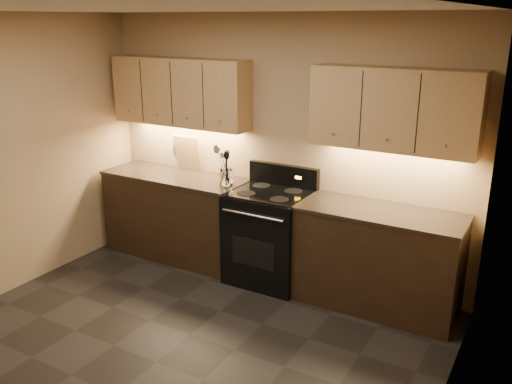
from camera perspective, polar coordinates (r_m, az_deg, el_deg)
floor at (r=4.46m, az=-10.46°, el=-17.19°), size 4.00×4.00×0.00m
ceiling at (r=3.67m, az=-12.83°, el=18.37°), size 4.00×4.00×0.00m
wall_back at (r=5.46m, az=2.41°, el=4.71°), size 4.00×0.04×2.60m
wall_right at (r=3.02m, az=18.63°, el=-7.38°), size 0.04×4.00×2.60m
counter_left at (r=6.04m, az=-8.31°, el=-2.44°), size 1.62×0.62×0.93m
counter_right at (r=5.04m, az=12.68°, el=-6.90°), size 1.46×0.62×0.93m
stove at (r=5.41m, az=1.47°, el=-4.56°), size 0.76×0.68×1.14m
upper_cab_left at (r=5.84m, az=-7.98°, el=10.39°), size 1.60×0.30×0.70m
upper_cab_right at (r=4.80m, az=14.32°, el=8.43°), size 1.44×0.30×0.70m
outlet_plate at (r=6.20m, az=-8.37°, el=4.39°), size 0.08×0.01×0.12m
utensil_crock at (r=5.47m, az=-3.17°, el=1.54°), size 0.15×0.15×0.17m
cutting_board at (r=6.05m, az=-7.21°, el=4.12°), size 0.31×0.13×0.38m
wooden_spoon at (r=5.46m, az=-3.52°, el=2.69°), size 0.12×0.08×0.34m
black_spoon at (r=5.46m, az=-3.07°, el=2.68°), size 0.10×0.13×0.35m
black_turner at (r=5.41m, az=-3.20°, el=2.62°), size 0.13×0.18×0.36m
steel_spatula at (r=5.43m, az=-2.81°, el=2.57°), size 0.20×0.10×0.35m
steel_skimmer at (r=5.40m, az=-3.00°, el=2.85°), size 0.28×0.17×0.40m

